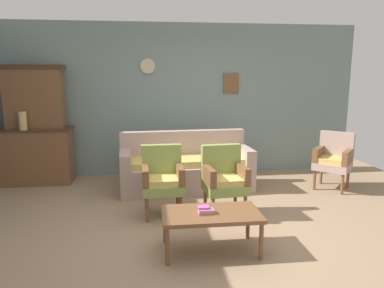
{
  "coord_description": "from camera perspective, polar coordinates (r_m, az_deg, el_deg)",
  "views": [
    {
      "loc": [
        -0.59,
        -3.9,
        1.79
      ],
      "look_at": [
        -0.01,
        0.98,
        0.85
      ],
      "focal_mm": 33.65,
      "sensor_mm": 36.0,
      "label": 1
    }
  ],
  "objects": [
    {
      "name": "ground_plane",
      "position": [
        4.33,
        1.7,
        -13.58
      ],
      "size": [
        7.68,
        7.68,
        0.0
      ],
      "primitive_type": "plane",
      "color": "#997A5B"
    },
    {
      "name": "floral_couch",
      "position": [
        5.74,
        -1.0,
        -3.95
      ],
      "size": [
        2.09,
        0.93,
        0.9
      ],
      "color": "tan",
      "rests_on": "ground"
    },
    {
      "name": "cabinet_upper_hutch",
      "position": [
        6.52,
        -23.69,
        6.94
      ],
      "size": [
        0.99,
        0.38,
        1.03
      ],
      "color": "brown",
      "rests_on": "side_cabinet"
    },
    {
      "name": "vase_on_cabinet",
      "position": [
        6.34,
        -25.24,
        3.35
      ],
      "size": [
        0.13,
        0.13,
        0.3
      ],
      "primitive_type": "cylinder",
      "color": "tan",
      "rests_on": "side_cabinet"
    },
    {
      "name": "armchair_near_cabinet",
      "position": [
        4.66,
        -4.71,
        -5.28
      ],
      "size": [
        0.53,
        0.51,
        0.9
      ],
      "color": "#849947",
      "rests_on": "ground"
    },
    {
      "name": "coffee_table",
      "position": [
        3.74,
        3.02,
        -11.37
      ],
      "size": [
        1.0,
        0.56,
        0.42
      ],
      "color": "brown",
      "rests_on": "ground"
    },
    {
      "name": "side_cabinet",
      "position": [
        6.56,
        -23.24,
        -1.7
      ],
      "size": [
        1.16,
        0.55,
        0.93
      ],
      "color": "brown",
      "rests_on": "ground"
    },
    {
      "name": "wingback_chair_by_fireplace",
      "position": [
        6.15,
        21.53,
        -2.06
      ],
      "size": [
        0.71,
        0.71,
        0.9
      ],
      "color": "tan",
      "rests_on": "ground"
    },
    {
      "name": "wall_back_with_decor",
      "position": [
        6.57,
        -1.63,
        7.0
      ],
      "size": [
        6.4,
        0.09,
        2.7
      ],
      "color": "gray",
      "rests_on": "ground"
    },
    {
      "name": "book_stack_on_table",
      "position": [
        3.68,
        2.12,
        -10.47
      ],
      "size": [
        0.15,
        0.11,
        0.07
      ],
      "color": "#BC878F",
      "rests_on": "coffee_table"
    },
    {
      "name": "armchair_row_middle",
      "position": [
        4.67,
        5.09,
        -5.26
      ],
      "size": [
        0.56,
        0.54,
        0.9
      ],
      "color": "#849947",
      "rests_on": "ground"
    }
  ]
}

